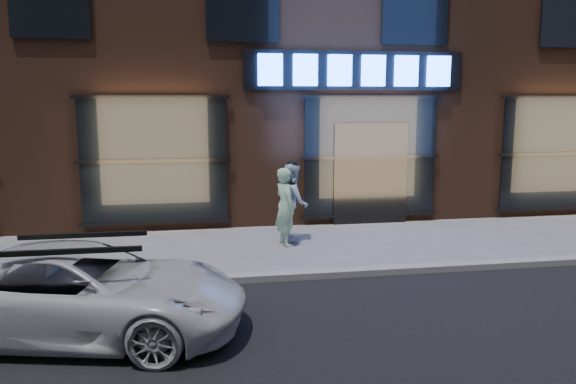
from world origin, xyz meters
name	(u,v)px	position (x,y,z in m)	size (l,w,h in m)	color
ground	(440,271)	(0.00, 0.00, 0.00)	(90.00, 90.00, 0.00)	slate
curb	(440,268)	(0.00, 0.00, 0.06)	(60.00, 0.25, 0.12)	gray
storefront_building	(330,25)	(0.00, 7.99, 5.15)	(30.20, 8.28, 10.30)	#54301E
man_bowtie	(285,207)	(-2.35, 2.20, 0.80)	(0.58, 0.38, 1.59)	#BFFBC7
man_cap	(292,202)	(-2.13, 2.63, 0.82)	(0.79, 0.62, 1.63)	silver
white_suv	(81,291)	(-5.60, -1.75, 0.57)	(1.90, 4.12, 1.15)	silver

